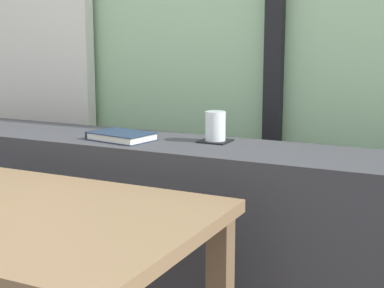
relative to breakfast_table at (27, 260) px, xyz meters
name	(u,v)px	position (x,y,z in m)	size (l,w,h in m)	color
curtain_left_panel	(41,17)	(-0.88, 1.13, 0.65)	(0.56, 0.06, 2.50)	silver
window_divider_post	(275,0)	(0.27, 1.16, 0.70)	(0.07, 0.05, 2.60)	black
dark_console_ledge	(164,251)	(0.04, 0.65, -0.20)	(2.80, 0.36, 0.80)	#38383D
breakfast_table	(27,260)	(0.00, 0.00, 0.00)	(0.93, 0.67, 0.73)	brown
coaster_square	(215,141)	(0.21, 0.71, 0.21)	(0.10, 0.10, 0.01)	black
juice_glass	(215,128)	(0.21, 0.71, 0.26)	(0.07, 0.07, 0.10)	white
closed_book	(121,136)	(-0.10, 0.60, 0.22)	(0.24, 0.18, 0.03)	#1E2D47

